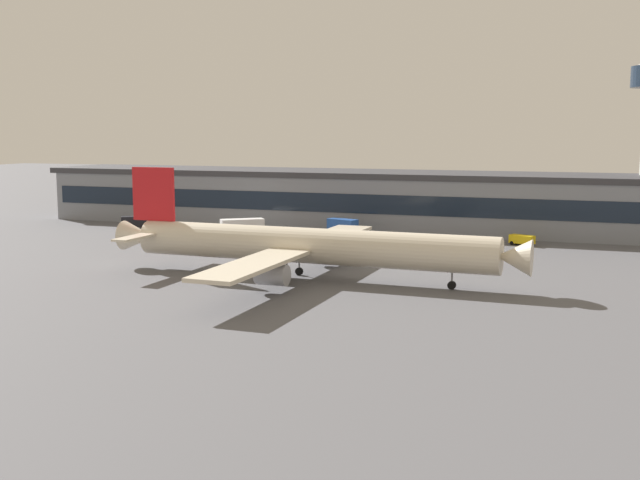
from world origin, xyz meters
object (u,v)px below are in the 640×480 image
at_px(fuel_truck, 241,226).
at_px(crew_van, 134,221).
at_px(stair_truck, 342,227).
at_px(airliner, 304,245).
at_px(follow_me_car, 522,239).

xyz_separation_m(fuel_truck, crew_van, (-26.75, 3.14, -0.42)).
bearing_deg(stair_truck, crew_van, -177.65).
relative_size(stair_truck, crew_van, 1.15).
distance_m(stair_truck, crew_van, 46.02).
xyz_separation_m(stair_truck, crew_van, (-45.98, -1.89, -0.52)).
distance_m(fuel_truck, stair_truck, 19.88).
bearing_deg(airliner, follow_me_car, 59.01).
relative_size(fuel_truck, crew_van, 1.50).
distance_m(fuel_truck, follow_me_car, 53.66).
bearing_deg(crew_van, stair_truck, 2.35).
bearing_deg(stair_truck, airliner, -78.99).
distance_m(airliner, fuel_truck, 46.57).
bearing_deg(fuel_truck, airliner, -53.73).
bearing_deg(crew_van, fuel_truck, -6.69).
height_order(stair_truck, crew_van, stair_truck).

